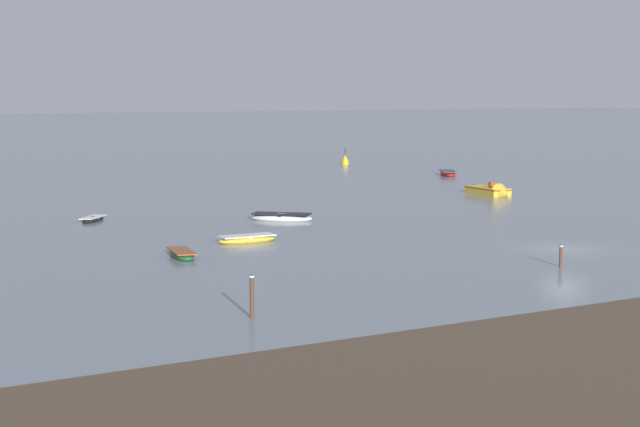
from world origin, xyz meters
TOP-DOWN VIEW (x-y plane):
  - ground_plane at (0.00, 0.00)m, footprint 800.00×800.00m
  - rowboat_moored_0 at (-20.39, 26.55)m, footprint 2.70×2.90m
  - rowboat_moored_2 at (-20.76, 8.63)m, footprint 1.72×3.58m
  - rowboat_moored_3 at (-15.08, 11.98)m, footprint 3.82×1.40m
  - motorboat_moored_0 at (16.46, 26.62)m, footprint 2.31×5.60m
  - rowboat_moored_6 at (26.10, 46.17)m, footprint 3.57×4.73m
  - rowboat_moored_7 at (-8.32, 20.31)m, footprint 4.40×4.19m
  - channel_buoy at (24.89, 66.35)m, footprint 0.90×0.90m
  - mooring_post_near at (-24.04, -7.22)m, footprint 0.22×0.22m
  - mooring_post_left at (-4.42, -4.36)m, footprint 0.22×0.22m

SIDE VIEW (x-z plane):
  - ground_plane at x=0.00m, z-range 0.00..0.00m
  - rowboat_moored_0 at x=-20.39m, z-range -0.11..0.36m
  - rowboat_moored_2 at x=-20.76m, z-range -0.12..0.42m
  - rowboat_moored_3 at x=-15.08m, z-range -0.14..0.46m
  - rowboat_moored_7 at x=-8.32m, z-range -0.16..0.55m
  - rowboat_moored_6 at x=26.10m, z-range -0.16..0.55m
  - motorboat_moored_0 at x=16.46m, z-range -0.68..1.19m
  - channel_buoy at x=24.89m, z-range -0.69..1.61m
  - mooring_post_left at x=-4.42m, z-range -0.08..1.22m
  - mooring_post_near at x=-24.04m, z-range -0.15..1.85m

